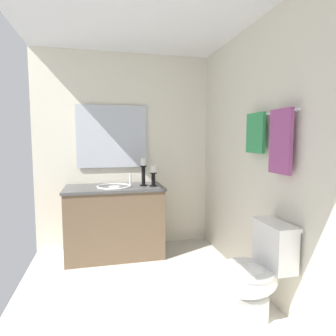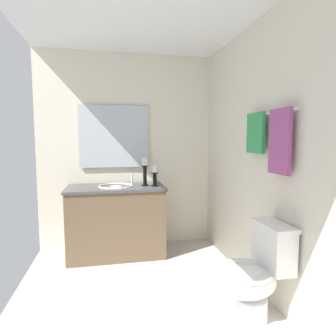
{
  "view_description": "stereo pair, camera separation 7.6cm",
  "coord_description": "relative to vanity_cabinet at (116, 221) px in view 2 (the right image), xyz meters",
  "views": [
    {
      "loc": [
        2.26,
        -0.31,
        1.38
      ],
      "look_at": [
        -0.42,
        0.32,
        1.11
      ],
      "focal_mm": 30.58,
      "sensor_mm": 36.0,
      "label": 1
    },
    {
      "loc": [
        2.27,
        -0.24,
        1.38
      ],
      "look_at": [
        -0.42,
        0.32,
        1.11
      ],
      "focal_mm": 30.58,
      "sensor_mm": 36.0,
      "label": 2
    }
  ],
  "objects": [
    {
      "name": "wall_left",
      "position": [
        -0.33,
        0.17,
        0.81
      ],
      "size": [
        0.04,
        2.21,
        2.45
      ],
      "primitive_type": "cube",
      "color": "silver",
      "rests_on": "ground"
    },
    {
      "name": "candle_holder_tall",
      "position": [
        0.07,
        0.45,
        0.54
      ],
      "size": [
        0.09,
        0.09,
        0.24
      ],
      "color": "black",
      "rests_on": "vanity_cabinet"
    },
    {
      "name": "sink_basin",
      "position": [
        -0.0,
        0.0,
        0.38
      ],
      "size": [
        0.4,
        0.4,
        0.24
      ],
      "color": "white",
      "rests_on": "vanity_cabinet"
    },
    {
      "name": "towel_bar",
      "position": [
        1.25,
        1.21,
        1.18
      ],
      "size": [
        0.74,
        0.02,
        0.02
      ],
      "primitive_type": "cylinder",
      "rotation": [
        0.0,
        1.57,
        0.0
      ],
      "color": "silver"
    },
    {
      "name": "candle_holder_short",
      "position": [
        0.01,
        0.34,
        0.59
      ],
      "size": [
        0.09,
        0.09,
        0.33
      ],
      "color": "black",
      "rests_on": "vanity_cabinet"
    },
    {
      "name": "floor",
      "position": [
        1.11,
        0.17,
        -0.43
      ],
      "size": [
        2.86,
        2.21,
        0.02
      ],
      "primitive_type": "cube",
      "color": "beige",
      "rests_on": "ground"
    },
    {
      "name": "mirror",
      "position": [
        -0.28,
        0.0,
        1.0
      ],
      "size": [
        0.02,
        0.86,
        0.77
      ],
      "primitive_type": "cube",
      "color": "silver"
    },
    {
      "name": "wall_back",
      "position": [
        1.11,
        1.27,
        0.81
      ],
      "size": [
        2.86,
        0.04,
        2.45
      ],
      "primitive_type": "cube",
      "color": "silver",
      "rests_on": "ground"
    },
    {
      "name": "toilet",
      "position": [
        1.48,
        0.99,
        -0.05
      ],
      "size": [
        0.39,
        0.54,
        0.75
      ],
      "color": "white",
      "rests_on": "ground"
    },
    {
      "name": "towel_center",
      "position": [
        1.43,
        1.19,
        0.95
      ],
      "size": [
        0.26,
        0.03,
        0.49
      ],
      "primitive_type": "cube",
      "color": "#A54C8C",
      "rests_on": "towel_bar"
    },
    {
      "name": "towel_near_vanity",
      "position": [
        1.06,
        1.19,
        1.02
      ],
      "size": [
        0.27,
        0.03,
        0.35
      ],
      "primitive_type": "cube",
      "color": "#389E59",
      "rests_on": "towel_bar"
    },
    {
      "name": "vanity_cabinet",
      "position": [
        0.0,
        0.0,
        0.0
      ],
      "size": [
        0.58,
        1.14,
        0.83
      ],
      "color": "brown",
      "rests_on": "ground"
    }
  ]
}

